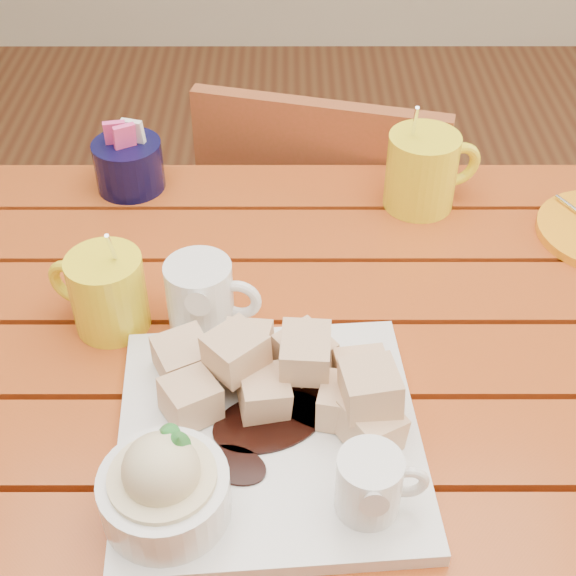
{
  "coord_description": "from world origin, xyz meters",
  "views": [
    {
      "loc": [
        0.01,
        -0.62,
        1.38
      ],
      "look_at": [
        0.01,
        0.04,
        0.82
      ],
      "focal_mm": 50.0,
      "sensor_mm": 36.0,
      "label": 1
    }
  ],
  "objects_px": {
    "table": "(281,421)",
    "coffee_mug_right": "(424,170)",
    "dessert_plate": "(253,433)",
    "chair_far": "(326,257)",
    "coffee_mug_left": "(106,291)"
  },
  "relations": [
    {
      "from": "table",
      "to": "coffee_mug_right",
      "type": "distance_m",
      "value": 0.39
    },
    {
      "from": "dessert_plate",
      "to": "coffee_mug_right",
      "type": "bearing_deg",
      "value": 63.52
    },
    {
      "from": "chair_far",
      "to": "coffee_mug_right",
      "type": "bearing_deg",
      "value": 128.94
    },
    {
      "from": "table",
      "to": "dessert_plate",
      "type": "height_order",
      "value": "dessert_plate"
    },
    {
      "from": "chair_far",
      "to": "dessert_plate",
      "type": "bearing_deg",
      "value": 95.48
    },
    {
      "from": "dessert_plate",
      "to": "coffee_mug_left",
      "type": "relative_size",
      "value": 2.22
    },
    {
      "from": "table",
      "to": "coffee_mug_right",
      "type": "relative_size",
      "value": 7.56
    },
    {
      "from": "dessert_plate",
      "to": "chair_far",
      "type": "xyz_separation_m",
      "value": [
        0.1,
        0.67,
        -0.32
      ]
    },
    {
      "from": "dessert_plate",
      "to": "coffee_mug_left",
      "type": "distance_m",
      "value": 0.26
    },
    {
      "from": "coffee_mug_left",
      "to": "coffee_mug_right",
      "type": "relative_size",
      "value": 0.89
    },
    {
      "from": "table",
      "to": "coffee_mug_right",
      "type": "bearing_deg",
      "value": 57.42
    },
    {
      "from": "table",
      "to": "chair_far",
      "type": "xyz_separation_m",
      "value": [
        0.08,
        0.54,
        -0.18
      ]
    },
    {
      "from": "table",
      "to": "coffee_mug_left",
      "type": "bearing_deg",
      "value": 164.06
    },
    {
      "from": "coffee_mug_left",
      "to": "coffee_mug_right",
      "type": "bearing_deg",
      "value": 54.31
    },
    {
      "from": "coffee_mug_right",
      "to": "chair_far",
      "type": "height_order",
      "value": "coffee_mug_right"
    }
  ]
}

